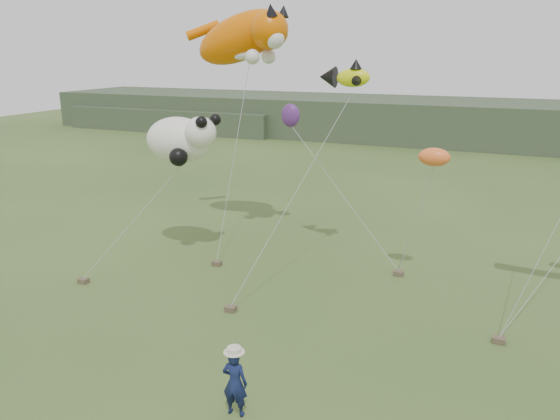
# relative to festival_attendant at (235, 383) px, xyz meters

# --- Properties ---
(ground) EXTENTS (120.00, 120.00, 0.00)m
(ground) POSITION_rel_festival_attendant_xyz_m (0.07, 2.05, -0.89)
(ground) COLOR #385123
(ground) RESTS_ON ground
(headland) EXTENTS (90.00, 13.00, 4.00)m
(headland) POSITION_rel_festival_attendant_xyz_m (-3.05, 46.74, 1.03)
(headland) COLOR #2D3D28
(headland) RESTS_ON ground
(festival_attendant) EXTENTS (0.68, 0.47, 1.78)m
(festival_attendant) POSITION_rel_festival_attendant_xyz_m (0.00, 0.00, 0.00)
(festival_attendant) COLOR #121A43
(festival_attendant) RESTS_ON ground
(sandbag_anchors) EXTENTS (15.57, 5.85, 0.19)m
(sandbag_anchors) POSITION_rel_festival_attendant_xyz_m (-1.83, 6.99, -0.79)
(sandbag_anchors) COLOR brown
(sandbag_anchors) RESTS_ON ground
(cat_kite) EXTENTS (5.73, 3.06, 3.34)m
(cat_kite) POSITION_rel_festival_attendant_xyz_m (-5.45, 12.07, 8.47)
(cat_kite) COLOR #DA5E00
(cat_kite) RESTS_ON ground
(fish_kite) EXTENTS (2.14, 1.47, 1.13)m
(fish_kite) POSITION_rel_festival_attendant_xyz_m (-0.59, 10.68, 6.91)
(fish_kite) COLOR #D2DE0D
(fish_kite) RESTS_ON ground
(panda_kite) EXTENTS (3.40, 2.20, 2.11)m
(panda_kite) POSITION_rel_festival_attendant_xyz_m (-6.97, 8.87, 4.34)
(panda_kite) COLOR white
(panda_kite) RESTS_ON ground
(misc_kites) EXTENTS (8.18, 4.46, 1.68)m
(misc_kites) POSITION_rel_festival_attendant_xyz_m (-0.68, 11.89, 4.59)
(misc_kites) COLOR orange
(misc_kites) RESTS_ON ground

